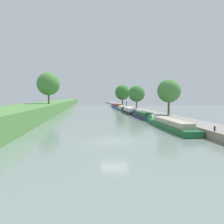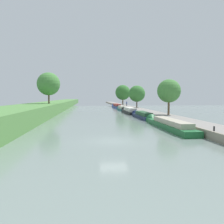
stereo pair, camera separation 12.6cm
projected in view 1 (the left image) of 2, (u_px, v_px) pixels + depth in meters
name	position (u px, v px, depth m)	size (l,w,h in m)	color
ground_plane	(114.00, 141.00, 20.57)	(160.00, 160.00, 0.00)	slate
stone_quay	(209.00, 134.00, 21.50)	(0.25, 260.00, 0.85)	gray
narrowboat_green	(167.00, 124.00, 29.03)	(1.91, 14.90, 1.84)	#1E6033
narrowboat_navy	(142.00, 115.00, 42.95)	(1.83, 11.99, 1.81)	#141E42
narrowboat_black	(129.00, 111.00, 55.46)	(2.04, 13.15, 2.10)	black
narrowboat_teal	(122.00, 108.00, 67.64)	(1.86, 11.85, 1.92)	#195B60
narrowboat_blue	(116.00, 106.00, 81.45)	(1.87, 16.43, 2.02)	#283D93
tree_rightbank_midnear	(169.00, 91.00, 40.16)	(4.18, 4.18, 6.36)	brown
tree_rightbank_midfar	(137.00, 94.00, 68.16)	(4.97, 4.97, 6.65)	#4C3828
tree_rightbank_far	(122.00, 93.00, 92.74)	(6.18, 6.18, 8.09)	brown
tree_leftbank_downstream	(48.00, 84.00, 53.06)	(5.41, 5.41, 7.34)	brown
person_walking	(126.00, 103.00, 80.72)	(0.34, 0.34, 1.66)	#282D42
mooring_bollard_near	(215.00, 129.00, 21.21)	(0.16, 0.16, 0.45)	black
mooring_bollard_far	(118.00, 104.00, 88.90)	(0.16, 0.16, 0.45)	black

